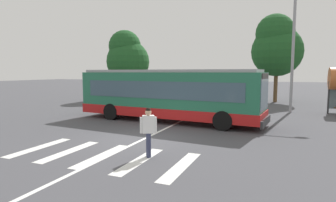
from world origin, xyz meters
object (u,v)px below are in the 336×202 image
(parked_car_champagne, at_px, (179,93))
(background_tree_right, at_px, (276,46))
(parked_car_charcoal, at_px, (234,95))
(parked_car_white, at_px, (207,94))
(twin_arm_street_lamp, at_px, (294,37))
(city_transit_bus, at_px, (168,95))
(background_tree_left, at_px, (127,57))
(pedestrian_crossing_street, at_px, (148,129))

(parked_car_champagne, height_order, background_tree_right, background_tree_right)
(parked_car_champagne, xyz_separation_m, parked_car_charcoal, (5.46, 0.43, 0.00))
(parked_car_white, distance_m, parked_car_charcoal, 2.69)
(twin_arm_street_lamp, distance_m, background_tree_right, 7.14)
(city_transit_bus, bearing_deg, parked_car_charcoal, 80.64)
(twin_arm_street_lamp, distance_m, background_tree_left, 16.77)
(parked_car_champagne, xyz_separation_m, parked_car_white, (2.78, 0.71, 0.00))
(parked_car_white, height_order, parked_car_charcoal, same)
(parked_car_charcoal, bearing_deg, parked_car_white, 174.09)
(background_tree_right, bearing_deg, parked_car_white, -165.86)
(pedestrian_crossing_street, distance_m, parked_car_white, 19.27)
(background_tree_right, bearing_deg, city_transit_bus, -112.06)
(background_tree_right, bearing_deg, twin_arm_street_lamp, -79.60)
(pedestrian_crossing_street, bearing_deg, parked_car_champagne, 106.92)
(pedestrian_crossing_street, height_order, twin_arm_street_lamp, twin_arm_street_lamp)
(city_transit_bus, relative_size, parked_car_white, 2.53)
(background_tree_left, bearing_deg, parked_car_champagne, 3.42)
(parked_car_charcoal, bearing_deg, twin_arm_street_lamp, -46.40)
(background_tree_left, bearing_deg, background_tree_right, 10.08)
(parked_car_champagne, bearing_deg, city_transit_bus, -73.09)
(background_tree_left, bearing_deg, city_transit_bus, -50.18)
(parked_car_charcoal, bearing_deg, background_tree_right, 27.22)
(parked_car_white, xyz_separation_m, parked_car_charcoal, (2.67, -0.28, 0.00))
(parked_car_white, bearing_deg, background_tree_left, -172.97)
(city_transit_bus, xyz_separation_m, background_tree_left, (-9.29, 11.15, 2.92))
(background_tree_left, distance_m, background_tree_right, 15.14)
(city_transit_bus, distance_m, background_tree_left, 14.80)
(twin_arm_street_lamp, bearing_deg, parked_car_champagne, 155.51)
(pedestrian_crossing_street, distance_m, parked_car_champagne, 19.19)
(parked_car_champagne, bearing_deg, parked_car_white, 14.32)
(background_tree_left, bearing_deg, parked_car_white, 7.03)
(city_transit_bus, xyz_separation_m, parked_car_white, (-0.71, 12.20, -0.82))
(pedestrian_crossing_street, height_order, parked_car_charcoal, pedestrian_crossing_street)
(background_tree_left, relative_size, background_tree_right, 0.88)
(parked_car_charcoal, height_order, twin_arm_street_lamp, twin_arm_street_lamp)
(parked_car_charcoal, distance_m, twin_arm_street_lamp, 8.51)
(pedestrian_crossing_street, xyz_separation_m, background_tree_left, (-11.38, 18.01, 3.54))
(city_transit_bus, xyz_separation_m, parked_car_charcoal, (1.97, 11.93, -0.82))
(parked_car_charcoal, relative_size, background_tree_left, 0.62)
(pedestrian_crossing_street, relative_size, twin_arm_street_lamp, 0.19)
(parked_car_charcoal, xyz_separation_m, twin_arm_street_lamp, (4.91, -5.16, 4.66))
(city_transit_bus, bearing_deg, parked_car_white, 93.32)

